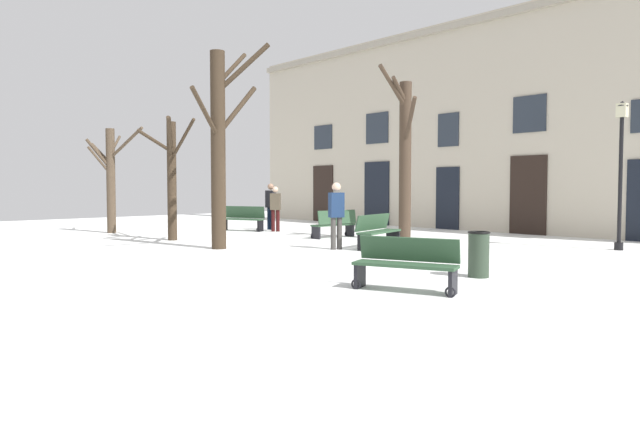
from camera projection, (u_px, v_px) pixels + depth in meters
ground_plane at (277, 245)px, 15.79m from camera, size 35.30×35.30×0.00m
building_facade at (449, 126)px, 21.71m from camera, size 22.06×0.60×8.09m
tree_center at (220, 143)px, 14.70m from camera, size 1.41×2.62×5.50m
tree_near_facade at (405, 155)px, 17.08m from camera, size 1.11×1.68×5.23m
tree_left_of_center at (172, 172)px, 17.06m from camera, size 2.35×1.64×3.72m
tree_right_of_center at (111, 176)px, 19.84m from camera, size 2.34×1.46×3.77m
streetlamp at (621, 159)px, 14.39m from camera, size 0.30×0.30×3.90m
litter_bin at (479, 254)px, 10.12m from camera, size 0.41×0.41×0.84m
bench_back_to_back_right at (406, 264)px, 8.78m from camera, size 1.73×0.99×0.86m
bench_near_center_tree at (377, 231)px, 14.93m from camera, size 0.89×1.88×0.92m
bench_back_to_back_left at (243, 218)px, 20.92m from camera, size 1.78×1.04×0.94m
bench_facing_shops at (335, 224)px, 17.99m from camera, size 0.58×1.65×0.91m
person_crossing_plaza at (275, 207)px, 20.55m from camera, size 0.43×0.42×1.68m
person_near_bench at (336, 212)px, 14.60m from camera, size 0.34×0.43×1.78m
person_strolling at (271, 204)px, 21.41m from camera, size 0.41×0.28×1.80m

